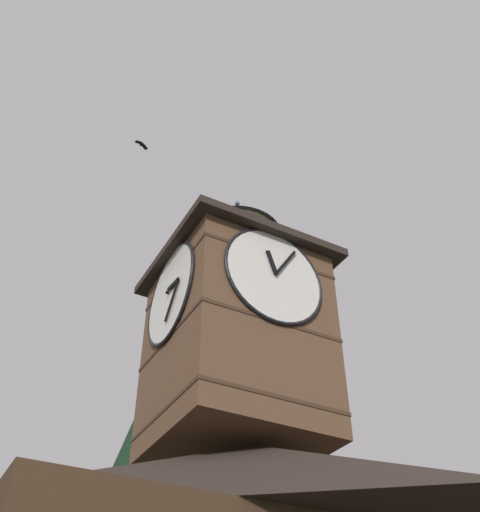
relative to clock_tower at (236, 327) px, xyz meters
name	(u,v)px	position (x,y,z in m)	size (l,w,h in m)	color
clock_tower	(236,327)	(0.00, 0.00, 0.00)	(4.80, 4.80, 8.60)	brown
flying_bird_high	(141,144)	(3.00, -1.85, 8.00)	(0.56, 0.30, 0.13)	black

